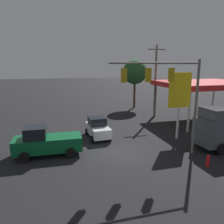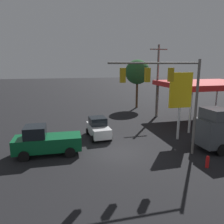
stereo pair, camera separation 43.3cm
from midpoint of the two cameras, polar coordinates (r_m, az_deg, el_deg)
ground_plane at (r=18.16m, az=2.25°, el=-10.59°), size 200.00×200.00×0.00m
traffic_signal_assembly at (r=16.58m, az=14.92°, el=6.62°), size 7.09×0.43×7.46m
utility_pole at (r=30.17m, az=12.19°, el=8.28°), size 2.40×0.26×9.58m
gas_station_canopy at (r=29.61m, az=24.04°, el=6.57°), size 10.64×8.96×4.98m
price_sign at (r=21.30m, az=18.02°, el=4.73°), size 2.20×0.27×6.37m
pickup_parked at (r=18.18m, az=-16.28°, el=-7.33°), size 5.26×2.39×2.40m
hatchback_crossing at (r=21.62m, az=-3.05°, el=-4.13°), size 2.13×3.89×1.97m
street_tree at (r=36.04m, az=6.99°, el=10.29°), size 3.95×3.95×7.84m
fire_hydrant at (r=17.06m, az=24.33°, el=-11.72°), size 0.24×0.24×0.88m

